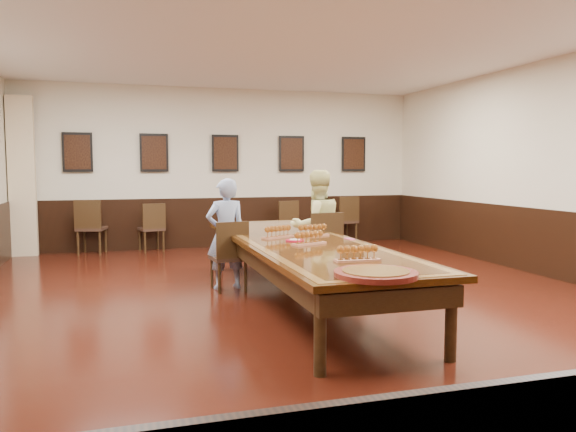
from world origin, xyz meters
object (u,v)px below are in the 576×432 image
object	(u,v)px
spare_chair_b	(151,227)
spare_chair_d	(344,220)
chair_man	(228,255)
conference_table	(300,252)
spare_chair_a	(92,227)
person_woman	(317,227)
carved_platter	(376,274)
person_man	(226,234)
chair_woman	(320,248)
spare_chair_c	(284,224)

from	to	relation	value
spare_chair_b	spare_chair_d	bearing A→B (deg)	166.29
chair_man	conference_table	size ratio (longest dim) A/B	0.18
chair_man	spare_chair_a	size ratio (longest dim) A/B	0.90
person_woman	carved_platter	bearing A→B (deg)	72.15
conference_table	carved_platter	distance (m)	2.30
carved_platter	person_woman	bearing A→B (deg)	78.51
spare_chair_d	person_man	bearing A→B (deg)	41.08
chair_woman	conference_table	distance (m)	1.08
spare_chair_a	carved_platter	size ratio (longest dim) A/B	1.47
chair_man	carved_platter	world-z (taller)	chair_man
chair_man	conference_table	distance (m)	1.16
chair_woman	carved_platter	xyz separation A→B (m)	(-0.68, -3.19, 0.27)
conference_table	spare_chair_b	bearing A→B (deg)	107.54
person_woman	spare_chair_a	bearing A→B (deg)	-55.92
conference_table	chair_man	bearing A→B (deg)	127.58
chair_woman	conference_table	bearing A→B (deg)	50.76
carved_platter	person_man	bearing A→B (deg)	100.48
spare_chair_b	carved_platter	size ratio (longest dim) A/B	1.33
chair_man	person_man	distance (m)	0.29
spare_chair_c	person_man	xyz separation A→B (m)	(-1.84, -3.56, 0.26)
chair_woman	carved_platter	bearing A→B (deg)	71.57
spare_chair_a	person_woman	distance (m)	4.86
spare_chair_d	spare_chair_a	bearing A→B (deg)	-7.77
chair_woman	spare_chair_d	size ratio (longest dim) A/B	1.01
chair_man	conference_table	xyz separation A→B (m)	(0.70, -0.91, 0.15)
spare_chair_a	carved_platter	bearing A→B (deg)	123.47
chair_woman	spare_chair_a	world-z (taller)	spare_chair_a
spare_chair_a	spare_chair_b	bearing A→B (deg)	-164.58
spare_chair_a	conference_table	xyz separation A→B (m)	(2.58, -4.70, 0.10)
spare_chair_b	conference_table	bearing A→B (deg)	93.73
spare_chair_a	person_man	bearing A→B (deg)	130.78
spare_chair_c	person_man	world-z (taller)	person_man
spare_chair_a	conference_table	size ratio (longest dim) A/B	0.21
spare_chair_c	carved_platter	bearing A→B (deg)	68.48
spare_chair_d	conference_table	distance (m)	5.36
spare_chair_b	spare_chair_c	bearing A→B (deg)	162.65
spare_chair_a	spare_chair_b	world-z (taller)	spare_chair_a
chair_man	spare_chair_b	distance (m)	3.90
chair_man	spare_chair_d	world-z (taller)	spare_chair_d
carved_platter	chair_man	bearing A→B (deg)	100.59
conference_table	carved_platter	size ratio (longest dim) A/B	7.15
chair_man	chair_woman	size ratio (longest dim) A/B	0.91
chair_man	person_woman	xyz separation A→B (m)	(1.27, 0.10, 0.33)
carved_platter	conference_table	bearing A→B (deg)	87.48
conference_table	chair_woman	bearing A→B (deg)	57.13
chair_woman	spare_chair_a	bearing A→B (deg)	-56.62
spare_chair_d	conference_table	bearing A→B (deg)	53.98
chair_man	chair_woman	bearing A→B (deg)	172.86
person_woman	spare_chair_b	bearing A→B (deg)	-67.34
chair_man	spare_chair_a	world-z (taller)	spare_chair_a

